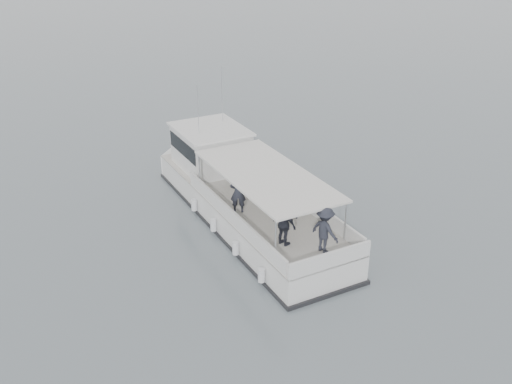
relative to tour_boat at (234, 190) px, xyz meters
The scene contains 2 objects.
ground 3.17m from the tour_boat, 62.16° to the left, with size 1400.00×1400.00×0.00m, color slate.
tour_boat is the anchor object (origin of this frame).
Camera 1 is at (13.90, -21.06, 12.33)m, focal length 40.00 mm.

